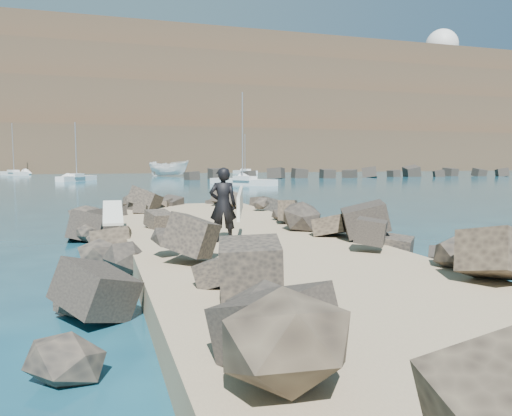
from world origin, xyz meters
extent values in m
plane|color=#0F384C|center=(0.00, 0.00, 0.00)|extent=(800.00, 800.00, 0.00)
cube|color=#8C7759|center=(0.00, -2.00, 0.30)|extent=(6.00, 26.00, 0.60)
cube|color=black|center=(-2.90, -1.50, 0.50)|extent=(2.60, 22.00, 1.00)
cube|color=black|center=(2.90, -1.50, 0.50)|extent=(2.60, 22.00, 1.00)
cube|color=black|center=(35.00, 55.00, 0.60)|extent=(52.00, 4.00, 1.20)
cube|color=#2D4919|center=(10.00, 160.00, 16.00)|extent=(360.00, 140.00, 32.00)
cube|color=white|center=(-3.29, 2.44, 1.04)|extent=(0.60, 2.21, 0.07)
imported|color=silver|center=(7.78, 70.65, 1.31)|extent=(7.20, 5.16, 2.61)
imported|color=black|center=(-0.68, -0.40, 1.54)|extent=(0.77, 0.59, 1.89)
cube|color=silver|center=(-0.23, -0.40, 1.60)|extent=(0.80, 2.25, 0.74)
cylinder|color=white|center=(119.35, 146.39, 35.45)|extent=(7.90, 7.90, 6.91)
sphere|color=silver|center=(119.35, 146.39, 44.83)|extent=(11.85, 11.85, 11.85)
cube|color=silver|center=(11.37, 39.25, 0.25)|extent=(5.81, 8.25, 0.80)
cylinder|color=gray|center=(11.37, 39.25, 5.24)|extent=(0.12, 0.12, 9.28)
cube|color=silver|center=(11.37, 38.37, 0.75)|extent=(2.35, 2.72, 0.44)
cube|color=silver|center=(-17.50, 84.11, 0.25)|extent=(5.41, 7.51, 0.80)
cylinder|color=gray|center=(-17.50, 84.11, 4.85)|extent=(0.12, 0.12, 8.50)
cube|color=silver|center=(-17.50, 83.31, 0.75)|extent=(2.17, 2.49, 0.44)
cube|color=silver|center=(-6.10, 55.22, 0.25)|extent=(4.91, 5.77, 0.80)
cylinder|color=gray|center=(-6.10, 55.22, 4.03)|extent=(0.12, 0.12, 6.86)
cube|color=silver|center=(-6.10, 54.63, 0.75)|extent=(1.86, 1.99, 0.44)
cube|color=silver|center=(38.38, 96.62, 0.25)|extent=(1.70, 5.97, 0.80)
cylinder|color=gray|center=(38.38, 96.62, 3.84)|extent=(0.12, 0.12, 6.48)
cube|color=silver|center=(38.38, 95.92, 0.75)|extent=(1.05, 1.71, 0.44)
cube|color=silver|center=(23.96, 80.84, 0.25)|extent=(3.41, 6.58, 0.80)
cylinder|color=gray|center=(23.96, 80.84, 4.16)|extent=(0.12, 0.12, 7.12)
cube|color=silver|center=(23.96, 80.11, 0.75)|extent=(1.56, 2.05, 0.44)
cube|color=white|center=(0.00, 165.00, 33.75)|extent=(8.00, 6.00, 3.50)
cube|color=white|center=(35.00, 148.00, 34.00)|extent=(12.00, 7.00, 4.00)
cube|color=white|center=(70.00, 160.00, 33.50)|extent=(6.00, 6.00, 3.00)
cube|color=white|center=(90.00, 140.00, 34.50)|extent=(5.00, 5.00, 5.00)
camera|label=1|loc=(-3.72, -12.60, 2.67)|focal=35.00mm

